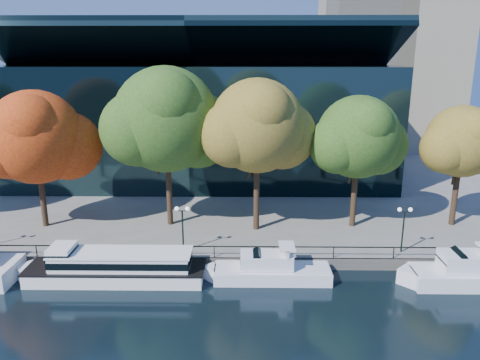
{
  "coord_description": "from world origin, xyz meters",
  "views": [
    {
      "loc": [
        2.62,
        -32.87,
        17.73
      ],
      "look_at": [
        2.11,
        8.0,
        6.42
      ],
      "focal_mm": 35.0,
      "sensor_mm": 36.0,
      "label": 1
    }
  ],
  "objects_px": {
    "cruiser_far": "(467,272)",
    "tree_4": "(360,139)",
    "tree_1": "(38,139)",
    "tree_2": "(168,122)",
    "tour_boat": "(111,266)",
    "lamp_1": "(182,218)",
    "cruiser_near": "(267,269)",
    "tree_3": "(259,128)",
    "tree_5": "(463,143)",
    "lamp_2": "(404,219)"
  },
  "relations": [
    {
      "from": "cruiser_near",
      "to": "lamp_1",
      "type": "relative_size",
      "value": 2.54
    },
    {
      "from": "tour_boat",
      "to": "cruiser_near",
      "type": "height_order",
      "value": "cruiser_near"
    },
    {
      "from": "lamp_2",
      "to": "cruiser_near",
      "type": "bearing_deg",
      "value": -164.06
    },
    {
      "from": "cruiser_near",
      "to": "tree_5",
      "type": "xyz_separation_m",
      "value": [
        19.01,
        10.05,
        8.33
      ]
    },
    {
      "from": "tree_4",
      "to": "tree_1",
      "type": "bearing_deg",
      "value": -179.25
    },
    {
      "from": "lamp_2",
      "to": "tree_4",
      "type": "bearing_deg",
      "value": 113.3
    },
    {
      "from": "tree_2",
      "to": "tree_3",
      "type": "relative_size",
      "value": 1.07
    },
    {
      "from": "tree_4",
      "to": "tree_5",
      "type": "height_order",
      "value": "tree_4"
    },
    {
      "from": "cruiser_far",
      "to": "lamp_1",
      "type": "relative_size",
      "value": 2.62
    },
    {
      "from": "tour_boat",
      "to": "tree_3",
      "type": "relative_size",
      "value": 1.07
    },
    {
      "from": "tree_1",
      "to": "tree_3",
      "type": "relative_size",
      "value": 0.92
    },
    {
      "from": "tree_1",
      "to": "lamp_1",
      "type": "bearing_deg",
      "value": -22.23
    },
    {
      "from": "cruiser_far",
      "to": "tree_4",
      "type": "height_order",
      "value": "tree_4"
    },
    {
      "from": "tree_5",
      "to": "lamp_2",
      "type": "distance_m",
      "value": 11.24
    },
    {
      "from": "tree_1",
      "to": "lamp_1",
      "type": "distance_m",
      "value": 16.43
    },
    {
      "from": "tree_1",
      "to": "tree_5",
      "type": "xyz_separation_m",
      "value": [
        40.38,
        0.88,
        -0.44
      ]
    },
    {
      "from": "tree_2",
      "to": "tree_5",
      "type": "relative_size",
      "value": 1.31
    },
    {
      "from": "tour_boat",
      "to": "lamp_2",
      "type": "relative_size",
      "value": 3.83
    },
    {
      "from": "tree_2",
      "to": "cruiser_near",
      "type": "bearing_deg",
      "value": -47.21
    },
    {
      "from": "tour_boat",
      "to": "cruiser_far",
      "type": "distance_m",
      "value": 27.97
    },
    {
      "from": "cruiser_far",
      "to": "tree_1",
      "type": "distance_m",
      "value": 39.18
    },
    {
      "from": "tree_1",
      "to": "lamp_2",
      "type": "bearing_deg",
      "value": -9.99
    },
    {
      "from": "tree_1",
      "to": "tree_2",
      "type": "relative_size",
      "value": 0.86
    },
    {
      "from": "cruiser_near",
      "to": "cruiser_far",
      "type": "height_order",
      "value": "cruiser_far"
    },
    {
      "from": "cruiser_near",
      "to": "tree_3",
      "type": "relative_size",
      "value": 0.71
    },
    {
      "from": "cruiser_far",
      "to": "tree_4",
      "type": "distance_m",
      "value": 14.91
    },
    {
      "from": "cruiser_near",
      "to": "tree_1",
      "type": "xyz_separation_m",
      "value": [
        -21.38,
        9.16,
        8.77
      ]
    },
    {
      "from": "tour_boat",
      "to": "tree_4",
      "type": "relative_size",
      "value": 1.2
    },
    {
      "from": "tree_4",
      "to": "tree_5",
      "type": "xyz_separation_m",
      "value": [
        10.0,
        0.48,
        -0.47
      ]
    },
    {
      "from": "lamp_2",
      "to": "tree_5",
      "type": "bearing_deg",
      "value": 42.5
    },
    {
      "from": "tour_boat",
      "to": "cruiser_far",
      "type": "relative_size",
      "value": 1.46
    },
    {
      "from": "tour_boat",
      "to": "lamp_1",
      "type": "bearing_deg",
      "value": 33.61
    },
    {
      "from": "tree_2",
      "to": "tree_4",
      "type": "bearing_deg",
      "value": -0.69
    },
    {
      "from": "tour_boat",
      "to": "tree_5",
      "type": "distance_m",
      "value": 34.0
    },
    {
      "from": "cruiser_near",
      "to": "tree_4",
      "type": "xyz_separation_m",
      "value": [
        9.0,
        9.56,
        8.8
      ]
    },
    {
      "from": "tree_2",
      "to": "tree_4",
      "type": "height_order",
      "value": "tree_2"
    },
    {
      "from": "cruiser_far",
      "to": "tree_2",
      "type": "xyz_separation_m",
      "value": [
        -24.61,
        10.47,
        10.17
      ]
    },
    {
      "from": "tree_5",
      "to": "lamp_1",
      "type": "distance_m",
      "value": 27.48
    },
    {
      "from": "tree_2",
      "to": "lamp_2",
      "type": "height_order",
      "value": "tree_2"
    },
    {
      "from": "tree_4",
      "to": "lamp_2",
      "type": "height_order",
      "value": "tree_4"
    },
    {
      "from": "tree_1",
      "to": "tree_2",
      "type": "height_order",
      "value": "tree_2"
    },
    {
      "from": "cruiser_near",
      "to": "tree_4",
      "type": "bearing_deg",
      "value": 46.72
    },
    {
      "from": "cruiser_far",
      "to": "tour_boat",
      "type": "bearing_deg",
      "value": 178.96
    },
    {
      "from": "tree_4",
      "to": "lamp_1",
      "type": "height_order",
      "value": "tree_4"
    },
    {
      "from": "cruiser_near",
      "to": "lamp_2",
      "type": "xyz_separation_m",
      "value": [
        11.69,
        3.34,
        3.06
      ]
    },
    {
      "from": "tree_2",
      "to": "tree_1",
      "type": "bearing_deg",
      "value": -177.13
    },
    {
      "from": "cruiser_near",
      "to": "tour_boat",
      "type": "bearing_deg",
      "value": -179.16
    },
    {
      "from": "cruiser_far",
      "to": "cruiser_near",
      "type": "bearing_deg",
      "value": 177.46
    },
    {
      "from": "tour_boat",
      "to": "tree_5",
      "type": "bearing_deg",
      "value": 18.03
    },
    {
      "from": "cruiser_far",
      "to": "tree_4",
      "type": "xyz_separation_m",
      "value": [
        -6.55,
        10.25,
        8.63
      ]
    }
  ]
}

